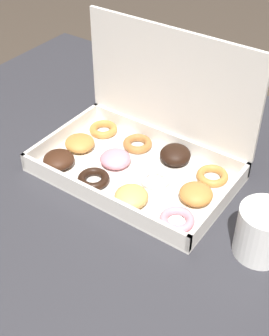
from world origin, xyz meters
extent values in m
cube|color=#2D2D33|center=(0.00, 0.00, 0.71)|extent=(1.06, 1.02, 0.03)
cylinder|color=#2D2D33|center=(-0.48, 0.46, 0.35)|extent=(0.06, 0.06, 0.70)
cube|color=silver|center=(0.06, 0.06, 0.73)|extent=(0.39, 0.24, 0.01)
cube|color=beige|center=(0.06, -0.05, 0.75)|extent=(0.39, 0.01, 0.03)
cube|color=beige|center=(0.06, 0.18, 0.75)|extent=(0.39, 0.01, 0.03)
cube|color=beige|center=(-0.13, 0.06, 0.75)|extent=(0.01, 0.24, 0.03)
cube|color=beige|center=(0.25, 0.06, 0.75)|extent=(0.01, 0.24, 0.03)
cube|color=beige|center=(0.06, 0.19, 0.88)|extent=(0.39, 0.01, 0.22)
ellipsoid|color=#381E11|center=(-0.08, -0.01, 0.75)|extent=(0.06, 0.06, 0.03)
torus|color=black|center=(0.01, -0.01, 0.74)|extent=(0.06, 0.06, 0.02)
ellipsoid|color=tan|center=(0.10, -0.01, 0.75)|extent=(0.06, 0.06, 0.03)
torus|color=pink|center=(0.20, -0.01, 0.74)|extent=(0.06, 0.06, 0.02)
ellipsoid|color=#B77A38|center=(-0.08, 0.06, 0.75)|extent=(0.06, 0.06, 0.03)
ellipsoid|color=pink|center=(0.01, 0.06, 0.75)|extent=(0.06, 0.06, 0.03)
torus|color=white|center=(0.11, 0.06, 0.74)|extent=(0.06, 0.06, 0.02)
ellipsoid|color=#B77A38|center=(0.20, 0.06, 0.75)|extent=(0.06, 0.06, 0.03)
torus|color=#B77A38|center=(-0.08, 0.14, 0.74)|extent=(0.06, 0.06, 0.02)
torus|color=#9E6633|center=(0.01, 0.14, 0.74)|extent=(0.06, 0.06, 0.02)
ellipsoid|color=black|center=(0.11, 0.14, 0.75)|extent=(0.06, 0.06, 0.04)
torus|color=#B77A38|center=(0.19, 0.14, 0.74)|extent=(0.06, 0.06, 0.02)
cylinder|color=white|center=(0.34, 0.02, 0.77)|extent=(0.09, 0.09, 0.09)
cylinder|color=black|center=(0.34, 0.02, 0.81)|extent=(0.07, 0.07, 0.01)
camera|label=1|loc=(0.47, -0.53, 1.33)|focal=50.00mm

